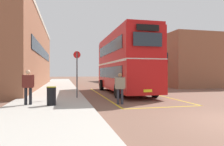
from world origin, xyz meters
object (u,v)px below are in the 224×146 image
Objects in this scene: single_deck_bus at (111,73)px; bus_stop_sign at (77,70)px; litter_bin at (51,96)px; double_decker_bus at (124,62)px; pedestrian_boarding at (120,86)px; pedestrian_waiting_near at (28,85)px.

bus_stop_sign is (-7.80, -23.86, 0.21)m from single_deck_bus.
litter_bin is at bearing -109.01° from single_deck_bus.
double_decker_bus is 6.00× the size of pedestrian_boarding.
pedestrian_waiting_near is (-4.57, 0.03, 0.15)m from pedestrian_boarding.
litter_bin is (1.10, -0.45, -0.52)m from pedestrian_waiting_near.
pedestrian_boarding is 3.52m from litter_bin.
pedestrian_boarding is at bearing -0.35° from pedestrian_waiting_near.
double_decker_bus is 21.00m from single_deck_bus.
litter_bin is (-5.34, -5.94, -1.93)m from double_decker_bus.
double_decker_bus is at bearing 38.99° from bus_stop_sign.
pedestrian_boarding is at bearing -47.41° from bus_stop_sign.
single_deck_bus is 26.77m from pedestrian_boarding.
single_deck_bus is 10.33× the size of litter_bin.
single_deck_bus is 5.48× the size of pedestrian_boarding.
litter_bin is at bearing -22.43° from pedestrian_waiting_near.
double_decker_bus reaches higher than litter_bin.
bus_stop_sign is (2.46, 2.27, 0.75)m from pedestrian_waiting_near.
single_deck_bus is 28.13m from litter_bin.
double_decker_bus reaches higher than single_deck_bus.
pedestrian_boarding reaches higher than litter_bin.
double_decker_bus reaches higher than pedestrian_waiting_near.
litter_bin is at bearing -131.94° from double_decker_bus.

